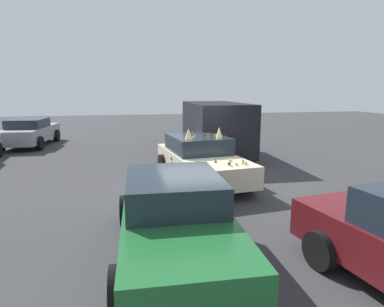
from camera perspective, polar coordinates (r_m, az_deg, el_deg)
ground_plane at (r=10.05m, az=1.68°, el=-4.97°), size 60.00×60.00×0.00m
art_car_decorated at (r=9.96m, az=1.53°, el=-0.91°), size 4.55×2.36×1.70m
parked_van_behind_right at (r=13.52m, az=4.15°, el=4.65°), size 4.95×2.55×2.29m
parked_sedan_row_back_center at (r=18.45m, az=-26.73°, el=3.43°), size 4.63×2.28×1.40m
parked_sedan_behind_left at (r=5.54m, az=-3.13°, el=-10.98°), size 4.53×2.11×1.37m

